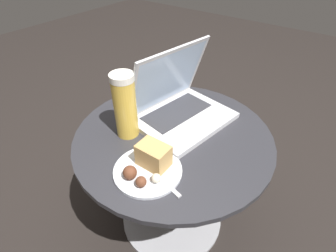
# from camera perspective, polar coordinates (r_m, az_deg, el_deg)

# --- Properties ---
(ground_plane) EXTENTS (6.00, 6.00, 0.00)m
(ground_plane) POSITION_cam_1_polar(r_m,az_deg,el_deg) (1.24, 0.86, -19.10)
(ground_plane) COLOR black
(table) EXTENTS (0.66, 0.66, 0.48)m
(table) POSITION_cam_1_polar(r_m,az_deg,el_deg) (0.98, 1.04, -8.69)
(table) COLOR #9E9EA3
(table) RESTS_ON ground_plane
(napkin) EXTENTS (0.18, 0.14, 0.00)m
(napkin) POSITION_cam_1_polar(r_m,az_deg,el_deg) (0.77, -4.65, -9.11)
(napkin) COLOR white
(napkin) RESTS_ON table
(laptop) EXTENTS (0.36, 0.30, 0.26)m
(laptop) POSITION_cam_1_polar(r_m,az_deg,el_deg) (0.93, 2.29, 4.62)
(laptop) COLOR silver
(laptop) RESTS_ON table
(beer_glass) EXTENTS (0.07, 0.07, 0.22)m
(beer_glass) POSITION_cam_1_polar(r_m,az_deg,el_deg) (0.83, -9.33, 4.35)
(beer_glass) COLOR gold
(beer_glass) RESTS_ON table
(snack_plate) EXTENTS (0.20, 0.20, 0.08)m
(snack_plate) POSITION_cam_1_polar(r_m,az_deg,el_deg) (0.75, -4.12, -8.30)
(snack_plate) COLOR silver
(snack_plate) RESTS_ON table
(fork) EXTENTS (0.06, 0.18, 0.01)m
(fork) POSITION_cam_1_polar(r_m,az_deg,el_deg) (0.75, -2.79, -10.30)
(fork) COLOR #B2B2B7
(fork) RESTS_ON table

